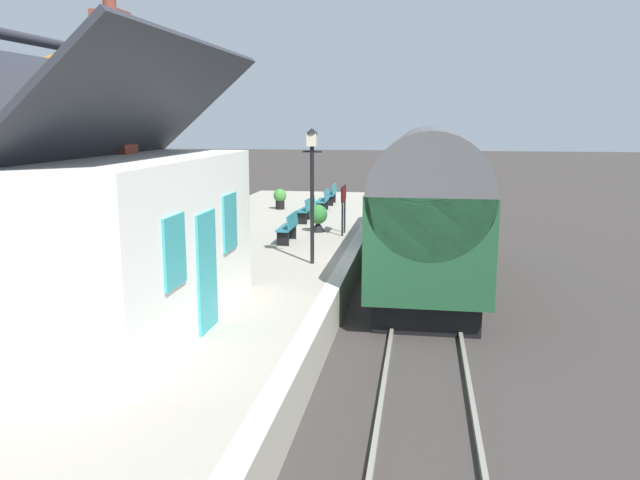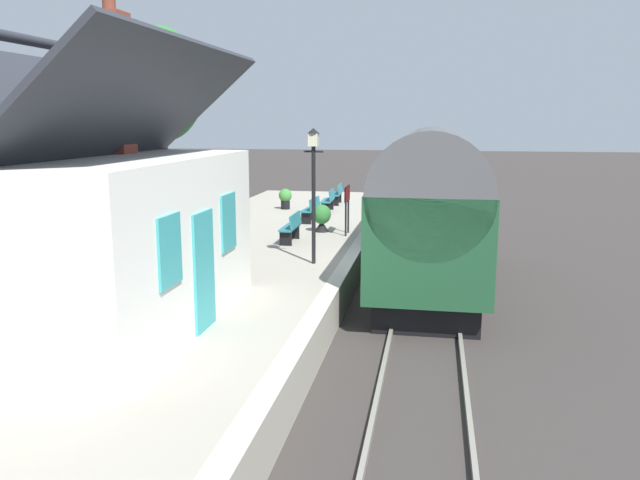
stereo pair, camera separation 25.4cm
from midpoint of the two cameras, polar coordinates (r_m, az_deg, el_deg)
The scene contains 18 objects.
ground_plane at distance 16.74m, azimuth 6.97°, elevation -5.00°, with size 160.00×160.00×0.00m, color #383330.
platform at distance 17.38m, azimuth -7.32°, elevation -2.91°, with size 32.00×6.61×0.88m, color #A39B8C.
platform_edge_coping at distance 16.62m, azimuth 2.98°, elevation -1.89°, with size 32.00×0.36×0.02m, color beige.
rail_near at distance 16.72m, azimuth 12.55°, elevation -4.95°, with size 52.00×0.08×0.14m, color gray.
rail_far at distance 16.71m, azimuth 7.60°, elevation -4.79°, with size 52.00×0.08×0.14m, color gray.
train at distance 17.42m, azimuth 10.32°, elevation 2.98°, with size 9.43×2.73×4.32m.
station_building at distance 11.93m, azimuth -19.43°, elevation 0.55°, with size 6.49×4.39×5.98m.
bench_by_lamp at distance 22.92m, azimuth -0.44°, elevation 2.83°, with size 1.42×0.50×0.88m.
bench_platform_end at distance 19.09m, azimuth -2.19°, elevation 1.21°, with size 1.40×0.45×0.88m.
bench_near_building at distance 25.50m, azimuth 1.10°, elevation 3.64°, with size 1.42×0.49×0.88m.
bench_mid_platform at distance 27.76m, azimuth 1.85°, elevation 4.22°, with size 1.42×0.49×0.88m.
planter_corner_building at distance 18.39m, azimuth -14.85°, elevation -0.19°, with size 0.88×0.32×0.56m.
planter_edge_near at distance 26.25m, azimuth -2.87°, elevation 3.83°, with size 0.53×0.53×0.85m.
planter_edge_far at distance 20.90m, azimuth 0.50°, elevation 2.04°, with size 0.62×0.62×0.90m.
lamp_post_platform at distance 15.98m, azimuth -0.13°, elevation 6.40°, with size 0.32×0.50×3.45m.
station_sign_board at distance 20.30m, azimuth 2.82°, elevation 3.81°, with size 0.96×0.06×1.57m.
tree_behind_building at distance 30.35m, azimuth -13.96°, elevation 13.38°, with size 4.50×3.84×8.68m.
tree_distant at distance 35.23m, azimuth -20.81°, elevation 11.77°, with size 4.60×5.02×7.82m.
Camera 2 is at (-16.07, -0.97, 4.54)m, focal length 35.49 mm.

